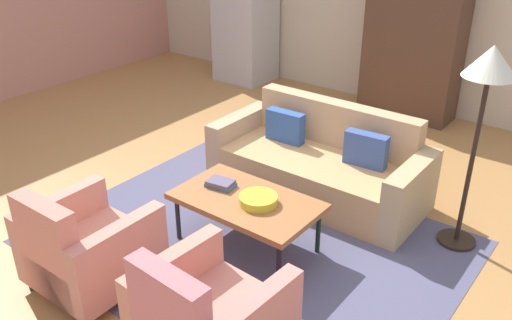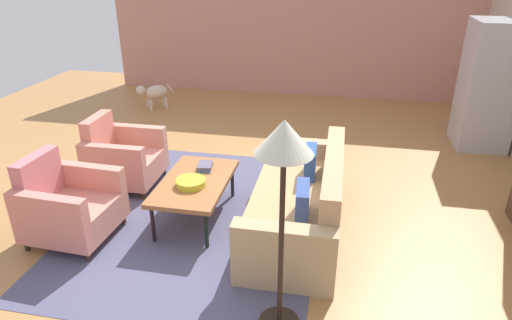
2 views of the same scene
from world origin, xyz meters
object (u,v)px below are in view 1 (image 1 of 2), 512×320
Objects in this scene: couch at (321,165)px; cabinet at (413,48)px; coffee_table at (246,203)px; fruit_bowl at (258,200)px; armchair_left at (84,251)px; refrigerator at (245,20)px; book_stack at (221,184)px; floor_lamp at (488,81)px.

couch is 2.56m from cabinet.
coffee_table is 0.14m from fruit_bowl.
armchair_left is 5.27m from refrigerator.
armchair_left is at bearing 75.45° from couch.
armchair_left is 0.48× the size of refrigerator.
fruit_bowl is 3.70m from cabinet.
couch is at bearing 75.50° from book_stack.
couch is 1.19m from coffee_table.
fruit_bowl is at bearing -0.00° from coffee_table.
refrigerator is (-2.66, -0.10, 0.03)m from cabinet.
cabinet reaches higher than book_stack.
coffee_table is 4.51× the size of book_stack.
refrigerator is (-2.25, 4.73, 0.58)m from armchair_left.
fruit_bowl is 1.18× the size of book_stack.
floor_lamp reaches higher than fruit_bowl.
coffee_table is at bearing -4.83° from book_stack.
book_stack is (0.30, 1.19, 0.14)m from armchair_left.
couch is at bearing -85.83° from cabinet.
couch is at bearing -39.85° from refrigerator.
book_stack is 3.66m from cabinet.
floor_lamp is (1.40, -0.05, 1.16)m from couch.
floor_lamp is at bearing 41.62° from fruit_bowl.
refrigerator is at bearing 125.74° from book_stack.
cabinet reaches higher than fruit_bowl.
couch reaches higher than book_stack.
armchair_left is 4.88m from cabinet.
refrigerator is (-2.84, 2.37, 0.64)m from couch.
coffee_table is 3.81× the size of fruit_bowl.
book_stack is at bearing -146.84° from floor_lamp.
armchair_left is 3.31× the size of book_stack.
book_stack is at bearing 176.56° from fruit_bowl.
cabinet is at bearing 84.49° from armchair_left.
cabinet reaches higher than coffee_table.
book_stack is (-0.42, 0.03, -0.01)m from fruit_bowl.
coffee_table is 4.59m from refrigerator.
book_stack is 2.25m from floor_lamp.
couch is 6.68× the size of fruit_bowl.
refrigerator is (-2.97, 3.56, 0.43)m from fruit_bowl.
refrigerator is at bearing 129.80° from fruit_bowl.
refrigerator reaches higher than coffee_table.
book_stack is at bearing -91.88° from cabinet.
coffee_table is 0.65× the size of refrigerator.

